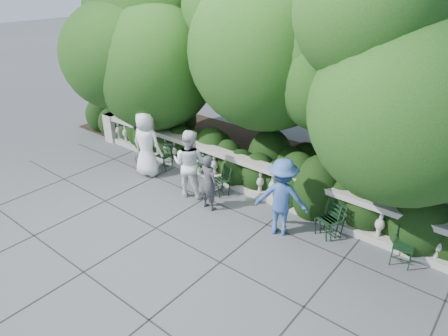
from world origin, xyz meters
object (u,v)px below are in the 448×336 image
Objects in this scene: chair_weathered at (143,171)px; person_woman_grey at (209,182)px; chair_e at (325,237)px; person_businessman at (147,144)px; person_older_blue at (282,197)px; chair_c at (161,170)px; chair_b at (216,195)px; chair_a at (192,180)px; chair_f at (398,268)px; chair_d at (320,237)px; person_casual_man at (189,163)px.

chair_weathered is 0.56× the size of person_woman_grey.
chair_e is 5.72m from person_businessman.
chair_weathered is 0.44× the size of person_older_blue.
chair_c and chair_e have the same top height.
person_older_blue reaches higher than chair_e.
person_woman_grey reaches higher than chair_b.
chair_a is 1.00× the size of chair_f.
chair_c is (-1.18, -0.13, 0.00)m from chair_a.
chair_b and chair_d have the same top height.
person_casual_man is at bearing 166.62° from person_businessman.
chair_d is 1.00× the size of chair_e.
person_older_blue is (2.85, 0.03, 0.00)m from person_casual_man.
person_casual_man is at bearing -20.10° from chair_c.
chair_e is at bearing -162.72° from person_woman_grey.
chair_a is 0.42× the size of person_businessman.
chair_c is 0.44× the size of person_casual_man.
chair_weathered is (-7.60, -0.38, 0.00)m from chair_f.
person_older_blue reaches higher than chair_f.
person_woman_grey is at bearing -19.44° from chair_weathered.
chair_f is at bearing -10.37° from chair_weathered.
chair_c is 7.18m from chair_f.
chair_weathered is 0.44× the size of person_casual_man.
chair_c is at bearing -114.86° from person_businessman.
chair_e and chair_f have the same top height.
chair_a is 3.56m from person_older_blue.
person_casual_man is (-3.81, -0.51, 0.95)m from chair_e.
person_older_blue is at bearing 163.10° from person_casual_man.
chair_f is 0.44× the size of person_older_blue.
chair_d is at bearing 169.14° from person_casual_man.
person_older_blue is at bearing -179.98° from chair_f.
chair_weathered is (-2.73, -0.28, 0.00)m from chair_b.
chair_e is (3.20, 0.12, 0.00)m from chair_b.
chair_b is at bearing -32.50° from person_older_blue.
person_businessman reaches higher than chair_weathered.
chair_e is (0.08, 0.07, 0.00)m from chair_d.
chair_f is 0.56× the size of person_woman_grey.
chair_e is at bearing -8.36° from chair_a.
chair_a is at bearing -67.86° from person_casual_man.
chair_d is (5.43, -0.07, 0.00)m from chair_c.
person_casual_man reaches higher than chair_d.
chair_b is 1.00× the size of chair_f.
chair_f is 0.44× the size of person_casual_man.
chair_d is 0.56× the size of person_woman_grey.
chair_weathered is at bearing -140.83° from chair_c.
person_older_blue reaches higher than chair_d.
person_woman_grey is (0.26, -0.60, 0.75)m from chair_b.
person_older_blue is (-0.96, -0.48, 0.95)m from chair_e.
person_casual_man is at bearing -154.28° from chair_d.
person_woman_grey is (1.39, -0.85, 0.75)m from chair_a.
person_woman_grey is (-4.61, -0.70, 0.75)m from chair_f.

